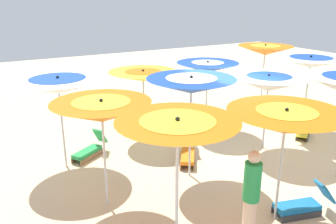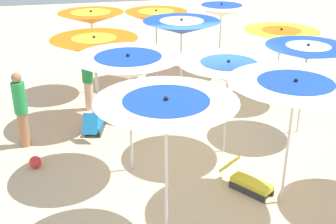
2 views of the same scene
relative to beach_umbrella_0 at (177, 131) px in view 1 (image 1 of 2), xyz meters
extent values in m
cube|color=beige|center=(-2.56, 3.30, -2.29)|extent=(37.57, 37.57, 0.04)
cylinder|color=silver|center=(0.00, 0.00, -1.14)|extent=(0.05, 0.05, 2.26)
cone|color=orange|center=(0.00, 0.00, -0.01)|extent=(1.90, 1.90, 0.34)
cone|color=yellow|center=(0.00, 0.00, 0.06)|extent=(1.15, 1.15, 0.20)
sphere|color=black|center=(0.00, 0.00, 0.19)|extent=(0.07, 0.07, 0.07)
cylinder|color=silver|center=(0.08, 2.23, -1.26)|extent=(0.05, 0.05, 2.02)
cone|color=orange|center=(0.08, 2.23, -0.25)|extent=(2.14, 2.14, 0.43)
cone|color=yellow|center=(0.08, 2.23, -0.13)|extent=(1.09, 1.09, 0.22)
sphere|color=black|center=(0.08, 2.23, 0.00)|extent=(0.07, 0.07, 0.07)
cylinder|color=silver|center=(-2.01, -0.49, -1.24)|extent=(0.05, 0.05, 2.07)
cone|color=orange|center=(-2.01, -0.49, -0.20)|extent=(1.95, 1.95, 0.41)
cone|color=yellow|center=(-2.01, -0.49, -0.11)|extent=(1.12, 1.12, 0.24)
sphere|color=black|center=(-2.01, -0.49, 0.03)|extent=(0.07, 0.07, 0.07)
cylinder|color=silver|center=(-2.24, 1.72, -1.14)|extent=(0.05, 0.05, 2.26)
cone|color=#1947B2|center=(-2.24, 1.72, -0.01)|extent=(2.04, 2.04, 0.36)
cone|color=white|center=(-2.24, 1.72, 0.07)|extent=(1.16, 1.16, 0.20)
sphere|color=black|center=(-2.24, 1.72, 0.20)|extent=(0.07, 0.07, 0.07)
cylinder|color=silver|center=(-2.56, 4.46, -1.31)|extent=(0.05, 0.05, 1.91)
cone|color=white|center=(-2.56, 4.46, -0.36)|extent=(2.16, 2.16, 0.42)
cone|color=#1947B2|center=(-2.56, 4.46, -0.26)|extent=(1.21, 1.21, 0.24)
sphere|color=black|center=(-2.56, 4.46, -0.11)|extent=(0.07, 0.07, 0.07)
cylinder|color=silver|center=(-2.96, 6.58, -1.14)|extent=(0.05, 0.05, 2.25)
cone|color=white|center=(-2.96, 6.58, -0.02)|extent=(2.29, 2.29, 0.31)
cone|color=#1947B2|center=(-2.96, 6.58, 0.06)|extent=(1.28, 1.28, 0.18)
sphere|color=black|center=(-2.96, 6.58, 0.17)|extent=(0.07, 0.07, 0.07)
cylinder|color=silver|center=(-4.23, -0.80, -1.20)|extent=(0.05, 0.05, 2.13)
cone|color=white|center=(-4.23, -0.80, -0.13)|extent=(2.27, 2.27, 0.38)
cone|color=#1947B2|center=(-4.23, -0.80, -0.05)|extent=(1.33, 1.33, 0.22)
sphere|color=black|center=(-4.23, -0.80, 0.09)|extent=(0.07, 0.07, 0.07)
cylinder|color=silver|center=(-5.06, 1.86, -1.31)|extent=(0.05, 0.05, 1.92)
cone|color=yellow|center=(-5.06, 1.86, -0.35)|extent=(2.05, 2.05, 0.30)
cone|color=orange|center=(-5.06, 1.86, -0.27)|extent=(1.10, 1.10, 0.16)
sphere|color=black|center=(-5.06, 1.86, -0.17)|extent=(0.07, 0.07, 0.07)
cylinder|color=silver|center=(-4.69, 3.94, -1.24)|extent=(0.05, 0.05, 2.05)
cone|color=#1947B2|center=(-4.69, 3.94, -0.22)|extent=(1.96, 1.96, 0.31)
cone|color=white|center=(-4.69, 3.94, -0.14)|extent=(1.02, 1.02, 0.16)
sphere|color=black|center=(-4.69, 3.94, -0.03)|extent=(0.07, 0.07, 0.07)
cylinder|color=silver|center=(-5.29, 6.97, -1.13)|extent=(0.05, 0.05, 2.29)
cone|color=orange|center=(-5.29, 6.97, 0.02)|extent=(2.01, 2.01, 0.35)
cone|color=yellow|center=(-5.29, 6.97, 0.10)|extent=(1.10, 1.10, 0.19)
sphere|color=black|center=(-5.29, 6.97, 0.22)|extent=(0.07, 0.07, 0.07)
cube|color=#333338|center=(0.38, 2.64, -2.20)|extent=(0.27, 0.88, 0.14)
cube|color=#333338|center=(0.04, 2.74, -2.20)|extent=(0.27, 0.88, 0.14)
cube|color=#1972B7|center=(0.21, 2.69, -2.08)|extent=(0.58, 0.97, 0.10)
cube|color=#1972B7|center=(0.37, 3.27, -1.82)|extent=(0.43, 0.43, 0.44)
cube|color=olive|center=(-2.73, 2.18, -2.20)|extent=(0.77, 0.54, 0.14)
cube|color=olive|center=(-2.92, 1.90, -2.20)|extent=(0.77, 0.54, 0.14)
cube|color=orange|center=(-2.82, 2.04, -2.08)|extent=(0.94, 0.80, 0.10)
cube|color=orange|center=(-3.35, 2.40, -1.86)|extent=(0.53, 0.51, 0.37)
cube|color=silver|center=(-5.88, 2.17, -2.20)|extent=(0.87, 0.12, 0.14)
cube|color=silver|center=(-5.85, 1.87, -2.20)|extent=(0.87, 0.12, 0.14)
cube|color=green|center=(-5.87, 2.02, -2.08)|extent=(0.89, 0.38, 0.10)
cube|color=green|center=(-6.41, 1.97, -1.83)|extent=(0.30, 0.32, 0.41)
cube|color=#333338|center=(-2.67, 6.04, -2.20)|extent=(0.49, 0.70, 0.14)
cube|color=#333338|center=(-2.41, 6.22, -2.20)|extent=(0.49, 0.70, 0.14)
cube|color=yellow|center=(-2.54, 6.13, -2.08)|extent=(0.72, 0.85, 0.10)
cube|color=yellow|center=(-2.23, 5.68, -1.87)|extent=(0.43, 0.42, 0.35)
cube|color=olive|center=(-4.26, -0.10, -2.20)|extent=(0.51, 0.78, 0.14)
cube|color=olive|center=(-4.53, -0.27, -2.20)|extent=(0.51, 0.78, 0.14)
cube|color=green|center=(-4.40, -0.18, -2.08)|extent=(0.74, 0.93, 0.10)
cube|color=green|center=(-4.70, 0.30, -1.81)|extent=(0.42, 0.41, 0.45)
cylinder|color=beige|center=(0.28, 1.34, -1.86)|extent=(0.24, 0.24, 0.81)
cylinder|color=green|center=(0.28, 1.34, -1.10)|extent=(0.30, 0.30, 0.71)
sphere|color=beige|center=(0.28, 1.34, -0.64)|extent=(0.22, 0.22, 0.22)
camera|label=1|loc=(4.18, -2.54, 1.92)|focal=37.38mm
camera|label=2|loc=(0.65, 12.80, 2.65)|focal=46.86mm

